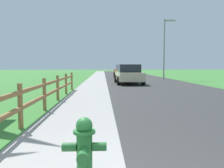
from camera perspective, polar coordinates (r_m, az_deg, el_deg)
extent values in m
plane|color=#3C7C34|center=(26.90, -1.56, 1.47)|extent=(120.00, 120.00, 0.00)
cube|color=#333333|center=(29.15, 5.29, 1.69)|extent=(7.00, 66.00, 0.01)
cube|color=#9E9A96|center=(29.02, -7.55, 1.66)|extent=(6.00, 66.00, 0.01)
cube|color=#3C7C34|center=(29.20, -10.48, 1.64)|extent=(5.00, 66.00, 0.00)
cylinder|color=#287233|center=(3.00, -6.76, -16.91)|extent=(0.19, 0.19, 0.63)
cylinder|color=#287233|center=(2.91, -6.81, -11.52)|extent=(0.27, 0.27, 0.03)
sphere|color=#287233|center=(2.89, -6.83, -10.07)|extent=(0.20, 0.20, 0.20)
cube|color=#22612B|center=(2.87, -6.84, -8.79)|extent=(0.04, 0.04, 0.04)
cylinder|color=#22612B|center=(2.99, -10.42, -14.97)|extent=(0.17, 0.11, 0.11)
cylinder|color=#22612B|center=(2.96, -3.10, -15.09)|extent=(0.17, 0.11, 0.11)
cylinder|color=#22612B|center=(2.79, -7.11, -17.08)|extent=(0.13, 0.21, 0.13)
cylinder|color=olive|center=(5.58, -21.56, -5.07)|extent=(0.11, 0.11, 1.02)
cylinder|color=olive|center=(7.62, -16.23, -2.46)|extent=(0.11, 0.11, 1.02)
cylinder|color=olive|center=(9.70, -13.18, -0.95)|extent=(0.11, 0.11, 1.02)
cylinder|color=olive|center=(11.81, -11.21, 0.03)|extent=(0.11, 0.11, 1.02)
cylinder|color=olive|center=(13.92, -9.84, 0.71)|extent=(0.11, 0.11, 1.02)
cube|color=olive|center=(7.63, -16.22, -2.84)|extent=(0.07, 12.87, 0.09)
cube|color=olive|center=(7.59, -16.28, -0.16)|extent=(0.07, 12.87, 0.09)
cube|color=#C6B793|center=(18.37, 4.09, 1.92)|extent=(1.90, 4.46, 0.63)
cube|color=#1E232B|center=(18.22, 4.15, 3.85)|extent=(1.64, 2.11, 0.61)
cylinder|color=black|center=(19.66, 0.94, 1.32)|extent=(0.23, 0.66, 0.66)
cylinder|color=black|center=(19.87, 6.18, 1.33)|extent=(0.23, 0.66, 0.66)
cylinder|color=black|center=(16.92, 1.62, 0.81)|extent=(0.23, 0.66, 0.66)
cylinder|color=black|center=(17.17, 7.68, 0.83)|extent=(0.23, 0.66, 0.66)
cube|color=maroon|center=(27.23, 2.84, 2.85)|extent=(2.06, 4.95, 0.70)
cube|color=#1E232B|center=(27.04, 2.90, 4.15)|extent=(1.70, 2.28, 0.54)
cylinder|color=black|center=(28.62, 0.63, 2.33)|extent=(0.26, 0.69, 0.68)
cylinder|color=black|center=(28.87, 4.17, 2.33)|extent=(0.26, 0.69, 0.68)
cylinder|color=black|center=(25.63, 1.34, 2.07)|extent=(0.26, 0.69, 0.68)
cylinder|color=black|center=(25.90, 5.29, 2.08)|extent=(0.26, 0.69, 0.68)
cylinder|color=gray|center=(24.67, 12.67, 8.24)|extent=(0.14, 0.14, 6.16)
cube|color=#999999|center=(25.18, 14.04, 14.86)|extent=(1.10, 0.20, 0.14)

